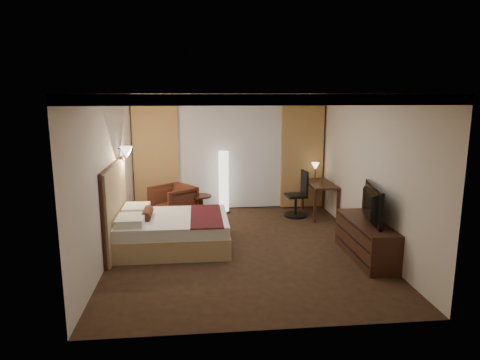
{
  "coord_description": "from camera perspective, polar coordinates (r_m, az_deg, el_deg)",
  "views": [
    {
      "loc": [
        -0.78,
        -7.23,
        2.71
      ],
      "look_at": [
        0.0,
        0.4,
        1.15
      ],
      "focal_mm": 32.0,
      "sensor_mm": 36.0,
      "label": 1
    }
  ],
  "objects": [
    {
      "name": "dresser",
      "position": [
        7.49,
        16.44,
        -7.61
      ],
      "size": [
        0.5,
        1.63,
        0.63
      ],
      "primitive_type": null,
      "color": "black",
      "rests_on": "floor"
    },
    {
      "name": "curtain_right_drape",
      "position": [
        10.25,
        8.24,
        3.19
      ],
      "size": [
        1.0,
        0.14,
        2.45
      ],
      "primitive_type": "cube",
      "color": "#AF8250",
      "rests_on": "back_wall"
    },
    {
      "name": "floor_lamp",
      "position": [
        9.78,
        -2.18,
        -0.25
      ],
      "size": [
        0.3,
        0.3,
        1.44
      ],
      "primitive_type": null,
      "color": "white",
      "rests_on": "floor"
    },
    {
      "name": "floor",
      "position": [
        7.75,
        0.3,
        -8.95
      ],
      "size": [
        4.5,
        5.5,
        0.01
      ],
      "primitive_type": "cube",
      "color": "black",
      "rests_on": "ground"
    },
    {
      "name": "right_wall",
      "position": [
        7.95,
        16.66,
        1.17
      ],
      "size": [
        0.02,
        5.5,
        2.7
      ],
      "primitive_type": "cube",
      "color": "beige",
      "rests_on": "floor"
    },
    {
      "name": "left_wall",
      "position": [
        7.5,
        -17.05,
        0.55
      ],
      "size": [
        0.02,
        5.5,
        2.7
      ],
      "primitive_type": "cube",
      "color": "beige",
      "rests_on": "floor"
    },
    {
      "name": "headboard",
      "position": [
        7.74,
        -16.24,
        -3.63
      ],
      "size": [
        0.12,
        1.82,
        1.5
      ],
      "primitive_type": null,
      "color": "tan",
      "rests_on": "floor"
    },
    {
      "name": "curtain_left_drape",
      "position": [
        9.98,
        -11.08,
        2.88
      ],
      "size": [
        1.0,
        0.14,
        2.45
      ],
      "primitive_type": "cube",
      "color": "#AF8250",
      "rests_on": "back_wall"
    },
    {
      "name": "soffit",
      "position": [
        9.76,
        -1.28,
        10.85
      ],
      "size": [
        4.5,
        0.5,
        0.2
      ],
      "primitive_type": "cube",
      "color": "white",
      "rests_on": "ceiling"
    },
    {
      "name": "armchair",
      "position": [
        9.42,
        -8.92,
        -2.77
      ],
      "size": [
        1.09,
        1.09,
        0.82
      ],
      "primitive_type": "imported",
      "rotation": [
        0.0,
        0.0,
        -0.89
      ],
      "color": "#431E14",
      "rests_on": "floor"
    },
    {
      "name": "bed",
      "position": [
        7.76,
        -8.84,
        -6.86
      ],
      "size": [
        1.94,
        1.52,
        0.57
      ],
      "primitive_type": null,
      "color": "white",
      "rests_on": "floor"
    },
    {
      "name": "desk_lamp",
      "position": [
        10.07,
        9.99,
        1.08
      ],
      "size": [
        0.18,
        0.18,
        0.34
      ],
      "primitive_type": null,
      "color": "#FFD899",
      "rests_on": "desk"
    },
    {
      "name": "crown_molding",
      "position": [
        7.27,
        0.33,
        10.96
      ],
      "size": [
        4.5,
        5.5,
        0.12
      ],
      "primitive_type": null,
      "color": "black",
      "rests_on": "ceiling"
    },
    {
      "name": "wall_sconce",
      "position": [
        8.29,
        -14.91,
        3.56
      ],
      "size": [
        0.24,
        0.24,
        0.24
      ],
      "primitive_type": null,
      "color": "white",
      "rests_on": "left_wall"
    },
    {
      "name": "side_table",
      "position": [
        9.5,
        -5.22,
        -3.53
      ],
      "size": [
        0.46,
        0.46,
        0.51
      ],
      "primitive_type": null,
      "color": "black",
      "rests_on": "floor"
    },
    {
      "name": "back_wall",
      "position": [
        10.1,
        -1.36,
        3.75
      ],
      "size": [
        4.5,
        0.02,
        2.7
      ],
      "primitive_type": "cube",
      "color": "beige",
      "rests_on": "floor"
    },
    {
      "name": "television",
      "position": [
        7.3,
        16.5,
        -2.89
      ],
      "size": [
        0.83,
        1.21,
        0.15
      ],
      "primitive_type": "imported",
      "rotation": [
        0.0,
        0.0,
        1.39
      ],
      "color": "black",
      "rests_on": "dresser"
    },
    {
      "name": "curtain_sheer",
      "position": [
        10.03,
        -1.32,
        3.13
      ],
      "size": [
        2.48,
        0.04,
        2.45
      ],
      "primitive_type": "cube",
      "color": "silver",
      "rests_on": "back_wall"
    },
    {
      "name": "desk",
      "position": [
        9.78,
        10.55,
        -2.51
      ],
      "size": [
        0.55,
        1.15,
        0.75
      ],
      "primitive_type": null,
      "color": "black",
      "rests_on": "floor"
    },
    {
      "name": "ceiling",
      "position": [
        7.27,
        0.33,
        11.43
      ],
      "size": [
        4.5,
        5.5,
        0.01
      ],
      "primitive_type": "cube",
      "color": "white",
      "rests_on": "back_wall"
    },
    {
      "name": "office_chair",
      "position": [
        9.56,
        7.47,
        -1.85
      ],
      "size": [
        0.55,
        0.55,
        1.04
      ],
      "primitive_type": null,
      "rotation": [
        0.0,
        0.0,
        0.1
      ],
      "color": "black",
      "rests_on": "floor"
    }
  ]
}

